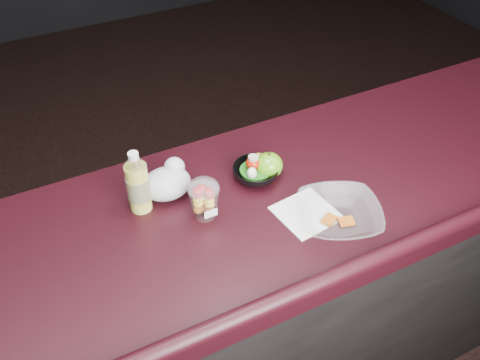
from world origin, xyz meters
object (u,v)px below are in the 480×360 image
fruit_cup (204,198)px  takeout_bowl (339,216)px  lemonade_bottle (138,186)px  snack_bowl (255,171)px  green_apple (269,165)px

fruit_cup → takeout_bowl: 0.38m
fruit_cup → takeout_bowl: (0.32, -0.20, -0.04)m
lemonade_bottle → snack_bowl: lemonade_bottle is taller
lemonade_bottle → takeout_bowl: (0.48, -0.31, -0.06)m
green_apple → snack_bowl: (-0.04, 0.01, -0.01)m
takeout_bowl → green_apple: bearing=105.0°
lemonade_bottle → takeout_bowl: size_ratio=0.66×
fruit_cup → snack_bowl: fruit_cup is taller
lemonade_bottle → snack_bowl: (0.36, -0.03, -0.06)m
fruit_cup → takeout_bowl: bearing=-31.7°
fruit_cup → green_apple: (0.25, 0.07, -0.03)m
green_apple → snack_bowl: bearing=171.2°
snack_bowl → takeout_bowl: 0.30m
green_apple → takeout_bowl: (0.07, -0.27, -0.01)m
lemonade_bottle → green_apple: lemonade_bottle is taller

